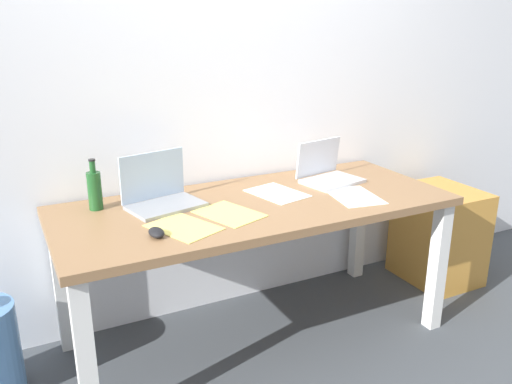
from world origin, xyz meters
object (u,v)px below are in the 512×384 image
at_px(laptop_right, 328,173).
at_px(beer_bottle, 95,189).
at_px(laptop_left, 161,195).
at_px(desk, 256,219).
at_px(computer_mouse, 156,232).
at_px(filing_cabinet, 439,235).

bearing_deg(laptop_right, beer_bottle, 174.74).
distance_m(laptop_left, beer_bottle, 0.30).
xyz_separation_m(desk, computer_mouse, (-0.55, -0.20, 0.11)).
bearing_deg(laptop_left, laptop_right, -1.24).
xyz_separation_m(desk, beer_bottle, (-0.71, 0.24, 0.19)).
relative_size(laptop_left, laptop_right, 1.10).
xyz_separation_m(desk, laptop_left, (-0.42, 0.15, 0.14)).
xyz_separation_m(computer_mouse, filing_cabinet, (1.88, 0.27, -0.47)).
bearing_deg(computer_mouse, desk, 18.64).
bearing_deg(desk, laptop_left, 160.35).
height_order(laptop_left, laptop_right, laptop_left).
distance_m(desk, beer_bottle, 0.77).
height_order(laptop_right, beer_bottle, beer_bottle).
relative_size(laptop_left, computer_mouse, 3.77).
bearing_deg(laptop_right, filing_cabinet, -3.78).
relative_size(laptop_right, filing_cabinet, 0.58).
bearing_deg(computer_mouse, filing_cabinet, 7.25).
bearing_deg(computer_mouse, laptop_right, 16.30).
xyz_separation_m(laptop_right, beer_bottle, (-1.21, 0.11, 0.05)).
distance_m(beer_bottle, computer_mouse, 0.47).
bearing_deg(filing_cabinet, laptop_right, 176.22).
bearing_deg(desk, filing_cabinet, 3.31).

